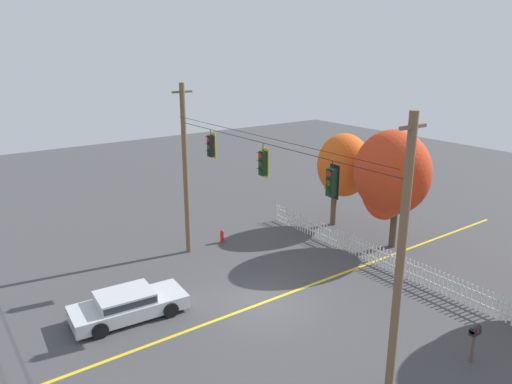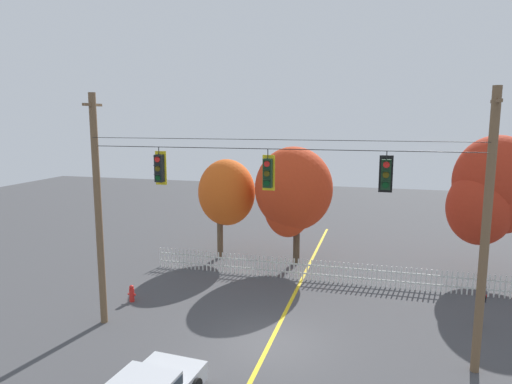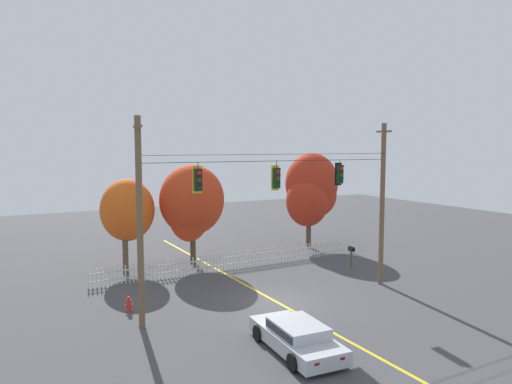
# 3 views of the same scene
# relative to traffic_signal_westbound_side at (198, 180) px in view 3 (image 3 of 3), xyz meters

# --- Properties ---
(ground) EXTENTS (80.00, 80.00, 0.00)m
(ground) POSITION_rel_traffic_signal_westbound_side_xyz_m (4.15, -0.01, -6.25)
(ground) COLOR #424244
(lane_centerline_stripe) EXTENTS (0.16, 36.00, 0.01)m
(lane_centerline_stripe) POSITION_rel_traffic_signal_westbound_side_xyz_m (4.15, -0.01, -6.25)
(lane_centerline_stripe) COLOR gold
(lane_centerline_stripe) RESTS_ON ground
(signal_support_span) EXTENTS (13.85, 1.10, 8.99)m
(signal_support_span) POSITION_rel_traffic_signal_westbound_side_xyz_m (4.15, -0.01, -1.67)
(signal_support_span) COLOR brown
(signal_support_span) RESTS_ON ground
(traffic_signal_westbound_side) EXTENTS (0.43, 0.38, 1.39)m
(traffic_signal_westbound_side) POSITION_rel_traffic_signal_westbound_side_xyz_m (0.00, 0.00, 0.00)
(traffic_signal_westbound_side) COLOR black
(traffic_signal_northbound_secondary) EXTENTS (0.43, 0.38, 1.43)m
(traffic_signal_northbound_secondary) POSITION_rel_traffic_signal_westbound_side_xyz_m (4.06, -0.00, -0.05)
(traffic_signal_northbound_secondary) COLOR black
(traffic_signal_eastbound_side) EXTENTS (0.43, 0.38, 1.34)m
(traffic_signal_eastbound_side) POSITION_rel_traffic_signal_westbound_side_xyz_m (7.92, -0.00, 0.03)
(traffic_signal_eastbound_side) COLOR black
(white_picket_fence) EXTENTS (18.51, 0.06, 1.07)m
(white_picket_fence) POSITION_rel_traffic_signal_westbound_side_xyz_m (5.54, 6.93, -5.71)
(white_picket_fence) COLOR silver
(white_picket_fence) RESTS_ON ground
(autumn_maple_near_fence) EXTENTS (3.31, 3.14, 5.75)m
(autumn_maple_near_fence) POSITION_rel_traffic_signal_westbound_side_xyz_m (-0.76, 9.68, -2.38)
(autumn_maple_near_fence) COLOR brown
(autumn_maple_near_fence) RESTS_ON ground
(autumn_maple_mid) EXTENTS (4.24, 3.79, 6.56)m
(autumn_maple_mid) POSITION_rel_traffic_signal_westbound_side_xyz_m (3.18, 9.12, -2.17)
(autumn_maple_mid) COLOR #473828
(autumn_maple_mid) RESTS_ON ground
(autumn_oak_far_east) EXTENTS (4.45, 3.96, 7.24)m
(autumn_oak_far_east) POSITION_rel_traffic_signal_westbound_side_xyz_m (13.24, 10.00, -1.89)
(autumn_oak_far_east) COLOR brown
(autumn_oak_far_east) RESTS_ON ground
(parked_car) EXTENTS (2.28, 4.74, 1.15)m
(parked_car) POSITION_rel_traffic_signal_westbound_side_xyz_m (1.82, -5.20, -5.65)
(parked_car) COLOR #B7BABF
(parked_car) RESTS_ON ground
(fire_hydrant) EXTENTS (0.38, 0.22, 0.76)m
(fire_hydrant) POSITION_rel_traffic_signal_westbound_side_xyz_m (-2.67, 2.15, -5.88)
(fire_hydrant) COLOR red
(fire_hydrant) RESTS_ON ground
(roadside_mailbox) EXTENTS (0.25, 0.44, 1.42)m
(roadside_mailbox) POSITION_rel_traffic_signal_westbound_side_xyz_m (11.73, 3.44, -5.10)
(roadside_mailbox) COLOR brown
(roadside_mailbox) RESTS_ON ground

